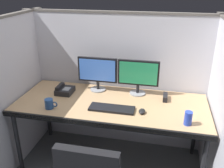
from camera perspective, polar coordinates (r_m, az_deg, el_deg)
name	(u,v)px	position (r m, az deg, el deg)	size (l,w,h in m)	color
cubicle_partition_rear	(119,81)	(2.87, 1.70, 0.63)	(2.21, 0.06, 1.57)	silver
cubicle_partition_left	(15,93)	(2.76, -21.33, -1.94)	(0.06, 1.41, 1.57)	silver
cubicle_partition_right	(219,114)	(2.39, 23.34, -6.30)	(0.06, 1.41, 1.57)	silver
desk	(111,107)	(2.50, -0.31, -5.39)	(1.90, 0.80, 0.74)	tan
monitor_left	(98,72)	(2.68, -3.34, 2.82)	(0.43, 0.17, 0.37)	gray
monitor_right	(138,75)	(2.60, 6.05, 2.07)	(0.43, 0.17, 0.37)	gray
keyboard_main	(112,109)	(2.36, -0.05, -5.65)	(0.43, 0.15, 0.02)	black
computer_mouse	(142,111)	(2.31, 6.90, -6.24)	(0.06, 0.10, 0.04)	black
red_stapler	(165,97)	(2.59, 12.11, -2.95)	(0.04, 0.15, 0.06)	black
coffee_mug	(49,104)	(2.44, -14.19, -4.42)	(0.13, 0.08, 0.09)	#264C8C
soda_can	(188,118)	(2.20, 17.09, -7.53)	(0.07, 0.07, 0.12)	#263FB2
desk_phone	(64,90)	(2.72, -10.87, -1.41)	(0.17, 0.19, 0.09)	black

